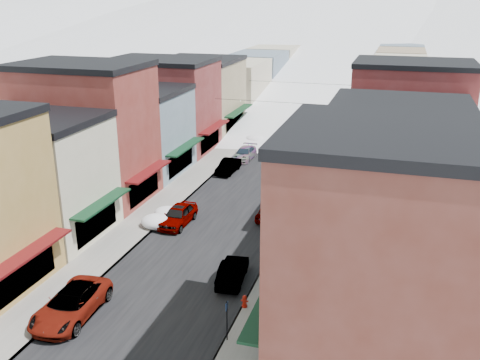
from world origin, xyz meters
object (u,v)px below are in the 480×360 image
Objects in this scene: fire_hydrant at (245,302)px; trash_can at (307,211)px; car_white_suv at (71,304)px; car_green_sedan at (233,271)px; car_silver_sedan at (178,215)px; car_dark_hatch at (228,166)px; streetlamp_near at (308,161)px.

fire_hydrant is 0.79× the size of trash_can.
car_white_suv reaches higher than fire_hydrant.
trash_can is at bearing 57.65° from car_white_suv.
car_white_suv is 10.27m from car_green_sedan.
car_silver_sedan is 4.85× the size of trash_can.
streetlamp_near is (9.00, -2.99, 2.25)m from car_dark_hatch.
car_silver_sedan is at bearing 129.77° from fire_hydrant.
car_white_suv reaches higher than car_silver_sedan.
trash_can is (1.18, 14.80, 0.15)m from fire_hydrant.
streetlamp_near is (-0.00, 21.69, 2.45)m from fire_hydrant.
car_white_suv is 10.20m from fire_hydrant.
trash_can is 7.36m from streetlamp_near.
car_silver_sedan is 10.82m from trash_can.
car_green_sedan is 18.91m from streetlamp_near.
streetlamp_near is at bearing 67.12° from car_white_suv.
trash_can is (10.68, 18.49, -0.17)m from car_white_suv.
car_white_suv is 1.36× the size of car_dark_hatch.
car_green_sedan is at bearing 38.24° from car_white_suv.
car_dark_hatch is 1.00× the size of car_green_sedan.
car_dark_hatch and car_green_sedan have the same top height.
trash_can is (9.94, 4.27, -0.16)m from car_silver_sedan.
car_dark_hatch is at bearing 86.63° from car_white_suv.
streetlamp_near reaches higher than car_dark_hatch.
car_white_suv is at bearing -91.69° from car_silver_sedan.
car_silver_sedan is 14.35m from streetlamp_near.
car_dark_hatch is 0.98× the size of streetlamp_near.
car_silver_sedan reaches higher than trash_can.
car_silver_sedan is at bearing -156.74° from trash_can.
car_white_suv is 14.24m from car_silver_sedan.
trash_can is at bearing -110.18° from car_green_sedan.
car_green_sedan is (7.30, -21.68, 0.00)m from car_dark_hatch.
car_silver_sedan is at bearing -128.14° from streetlamp_near.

